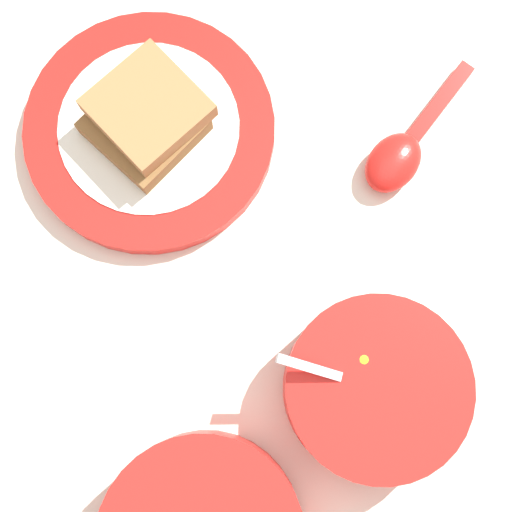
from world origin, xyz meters
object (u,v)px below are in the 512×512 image
soup_spoon (401,156)px  toast_plate (149,134)px  egg_bowl (374,393)px  toast_sandwich (146,121)px

soup_spoon → toast_plate: bearing=-178.6°
egg_bowl → soup_spoon: size_ratio=1.10×
toast_plate → soup_spoon: soup_spoon is taller
toast_sandwich → soup_spoon: (0.22, 0.00, -0.02)m
egg_bowl → toast_sandwich: bearing=136.5°
egg_bowl → toast_sandwich: egg_bowl is taller
toast_plate → toast_sandwich: 0.03m
toast_sandwich → soup_spoon: bearing=1.2°
toast_sandwich → soup_spoon: size_ratio=0.89×
egg_bowl → toast_plate: (-0.21, 0.20, -0.02)m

